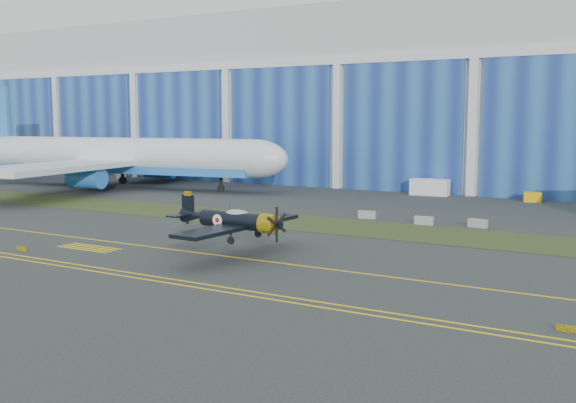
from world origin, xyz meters
The scene contains 17 objects.
ground centered at (0.00, 0.00, 0.00)m, with size 260.00×260.00×0.00m, color #333837.
grass_median centered at (0.00, 14.00, 0.02)m, with size 260.00×10.00×0.02m, color #475128.
hangar centered at (0.00, 71.79, 14.96)m, with size 220.00×45.70×30.00m.
taxiway_centreline centered at (0.00, -5.00, 0.01)m, with size 200.00×0.20×0.02m, color yellow.
edge_line_near centered at (0.00, -14.50, 0.01)m, with size 80.00×0.20×0.02m, color yellow.
edge_line_far centered at (0.00, -13.50, 0.01)m, with size 80.00×0.20×0.02m, color yellow.
hold_short_ladder centered at (-18.00, -8.10, 0.01)m, with size 6.00×2.40×0.02m, color yellow, non-canonical shape.
guard_board_left centered at (-22.00, -12.00, 0.17)m, with size 1.20×0.15×0.35m, color yellow.
guard_board_right centered at (22.00, -12.00, 0.17)m, with size 1.20×0.15×0.35m, color yellow.
warbird centered at (-5.11, -4.36, 2.98)m, with size 12.28×14.56×4.16m.
jetliner centered at (-53.55, 32.45, 11.72)m, with size 74.97×66.40×23.43m.
shipping_container centered at (-5.51, 47.07, 1.22)m, with size 5.62×2.25×2.43m, color white.
tug centered at (9.32, 46.29, 0.67)m, with size 2.29×1.43×1.33m, color #EBB208.
cart centered at (-64.86, 44.38, 0.66)m, with size 2.21×1.33×1.33m, color silver.
barrier_a centered at (-3.95, 20.48, 0.45)m, with size 2.00×0.60×0.90m, color gray.
barrier_b centered at (3.13, 19.51, 0.45)m, with size 2.00×0.60×0.90m, color #8F9699.
barrier_c centered at (8.64, 20.49, 0.45)m, with size 2.00×0.60×0.90m, color gray.
Camera 1 is at (26.72, -49.60, 11.30)m, focal length 42.00 mm.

